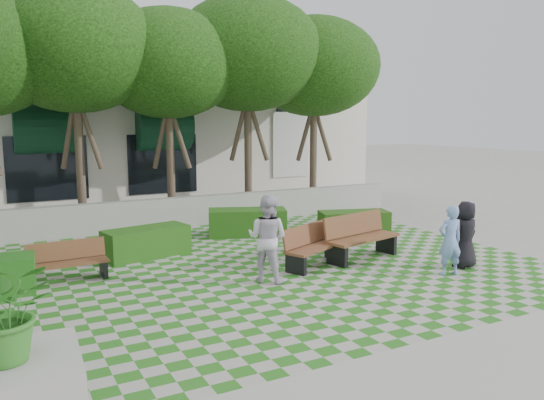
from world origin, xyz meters
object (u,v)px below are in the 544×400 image
bench_mid (314,246)px  person_dark (465,235)px  bench_east (360,237)px  hedge_east (354,223)px  planter_front (13,394)px  person_white (267,238)px  hedge_midright (247,222)px  hedge_midleft (146,242)px  person_blue (450,241)px  bench_west (68,262)px

bench_mid → person_dark: size_ratio=1.24×
bench_east → bench_mid: bench_east is taller
hedge_east → planter_front: (-8.94, -6.96, 0.49)m
hedge_east → person_white: bearing=-147.1°
hedge_east → bench_east: bearing=-123.6°
bench_east → hedge_east: bench_east is taller
bench_mid → hedge_east: bench_mid is taller
bench_mid → hedge_east: bearing=14.5°
hedge_east → person_dark: (0.12, -3.87, 0.40)m
hedge_midright → person_white: 4.32m
hedge_east → planter_front: 11.35m
hedge_midleft → person_blue: (5.21, -4.49, 0.39)m
bench_mid → person_dark: 3.34m
person_dark → person_white: bearing=-23.2°
person_blue → person_dark: 0.78m
hedge_midleft → person_white: person_white is taller
person_blue → bench_mid: bearing=-29.6°
bench_west → hedge_midleft: size_ratio=0.78×
hedge_east → person_blue: (-0.62, -4.13, 0.40)m
bench_east → person_dark: size_ratio=1.41×
planter_front → person_dark: planter_front is taller
bench_east → person_white: 2.81m
person_white → planter_front: bearing=93.1°
bench_east → planter_front: (-7.50, -4.79, 0.33)m
hedge_east → person_blue: size_ratio=1.31×
bench_west → person_blue: 7.86m
person_white → hedge_east: bearing=-95.8°
bench_west → bench_mid: bearing=-17.5°
bench_east → hedge_midleft: bench_east is taller
bench_east → planter_front: planter_front is taller
bench_mid → hedge_midleft: bench_mid is taller
bench_west → person_dark: (7.86, -3.05, 0.35)m
planter_front → person_dark: bearing=18.8°
person_blue → person_white: bearing=-9.1°
person_blue → person_dark: person_blue is taller
hedge_east → person_blue: person_blue is taller
bench_mid → person_blue: (2.13, -1.94, 0.30)m
bench_west → person_white: 4.06m
hedge_midleft → planter_front: planter_front is taller
hedge_midleft → bench_mid: bearing=-39.7°
hedge_midright → person_dark: (2.83, -5.21, 0.36)m
person_white → person_blue: bearing=-150.7°
bench_mid → hedge_east: 3.52m
person_dark → hedge_east: bearing=-96.1°
planter_front → hedge_east: bearing=37.9°
bench_mid → planter_front: 7.83m
bench_mid → hedge_midright: size_ratio=0.86×
hedge_east → person_white: 5.00m
hedge_midright → person_dark: bearing=-61.5°
bench_east → hedge_midright: size_ratio=0.97×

